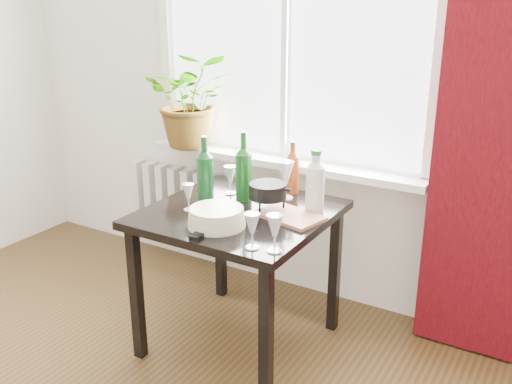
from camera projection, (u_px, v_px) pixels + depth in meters
The scene contains 19 objects.
window at pixel (288, 20), 3.08m from camera, with size 1.72×0.08×1.62m.
windowsill at pixel (280, 161), 3.28m from camera, with size 1.72×0.20×0.04m.
curtain at pixel (497, 97), 2.56m from camera, with size 0.50×0.12×2.56m.
radiator at pixel (183, 208), 3.81m from camera, with size 0.80×0.10×0.55m.
table at pixel (239, 228), 2.80m from camera, with size 0.85×0.85×0.74m.
potted_plant at pixel (191, 100), 3.43m from camera, with size 0.51×0.45×0.57m, color #39761F.
wine_bottle_left at pixel (205, 170), 2.81m from camera, with size 0.08×0.08×0.35m, color #0B3B16, non-canonical shape.
wine_bottle_right at pixel (244, 166), 2.86m from camera, with size 0.08×0.08×0.36m, color #0D4513, non-canonical shape.
bottle_amber at pixel (292, 167), 2.97m from camera, with size 0.07×0.07×0.29m, color maroon, non-canonical shape.
cleaning_bottle at pixel (315, 180), 2.70m from camera, with size 0.09×0.09×0.32m, color silver, non-canonical shape.
wineglass_front_right at pixel (252, 231), 2.33m from camera, with size 0.07×0.07×0.16m, color #B2BBC0, non-canonical shape.
wineglass_far_right at pixel (275, 233), 2.30m from camera, with size 0.07×0.07×0.17m, color silver, non-canonical shape.
wineglass_back_center at pixel (286, 179), 2.90m from camera, with size 0.09×0.09×0.20m, color white, non-canonical shape.
wineglass_back_left at pixel (230, 180), 2.97m from camera, with size 0.07×0.07×0.15m, color silver, non-canonical shape.
wineglass_front_left at pixel (189, 197), 2.75m from camera, with size 0.06×0.06×0.14m, color silver, non-canonical shape.
plate_stack at pixel (217, 217), 2.57m from camera, with size 0.26×0.26×0.08m, color beige.
fondue_pot at pixel (268, 197), 2.74m from camera, with size 0.21×0.18×0.14m, color black, non-canonical shape.
tv_remote at pixel (203, 232), 2.49m from camera, with size 0.05×0.16×0.02m, color black.
cutting_board at pixel (290, 216), 2.68m from camera, with size 0.31×0.20×0.02m, color #AA694D.
Camera 1 is at (1.50, -0.63, 1.74)m, focal length 40.00 mm.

